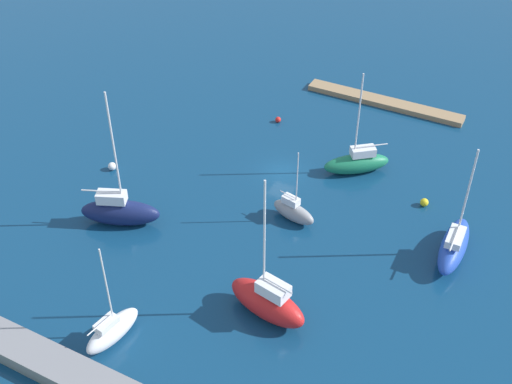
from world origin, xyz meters
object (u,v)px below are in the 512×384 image
Objects in this scene: sailboat_green_east_end at (357,162)px; mooring_buoy_yellow at (424,202)px; sailboat_red_mid_basin at (268,301)px; sailboat_navy_lone_north at (120,211)px; sailboat_blue_near_pier at (454,245)px; mooring_buoy_white at (112,166)px; mooring_buoy_red at (278,120)px; pier_dock at (384,102)px; sailboat_white_far_north at (112,330)px; sailboat_gray_far_south at (293,211)px.

sailboat_green_east_end is 8.38m from mooring_buoy_yellow.
sailboat_red_mid_basin is 0.95× the size of sailboat_navy_lone_north.
sailboat_navy_lone_north is (29.43, 10.12, 0.17)m from sailboat_blue_near_pier.
sailboat_red_mid_basin reaches higher than sailboat_blue_near_pier.
sailboat_navy_lone_north is 16.49× the size of mooring_buoy_white.
mooring_buoy_red is 0.82× the size of mooring_buoy_yellow.
pier_dock is at bearing 30.44° from sailboat_blue_near_pier.
mooring_buoy_red is (9.80, 9.71, 0.03)m from pier_dock.
mooring_buoy_yellow is (-7.46, -19.88, -1.19)m from sailboat_red_mid_basin.
sailboat_blue_near_pier is at bearing -4.02° from sailboat_navy_lone_north.
mooring_buoy_red is at bearing 12.51° from sailboat_white_far_north.
mooring_buoy_yellow is at bearing 125.63° from sailboat_green_east_end.
pier_dock is at bearing -75.46° from sailboat_red_mid_basin.
mooring_buoy_white is (21.36, 26.46, 0.12)m from pier_dock.
mooring_buoy_yellow is at bearing -23.39° from sailboat_white_far_north.
pier_dock is at bearing -135.29° from mooring_buoy_red.
sailboat_white_far_north reaches higher than mooring_buoy_white.
sailboat_white_far_north is at bearing 80.83° from pier_dock.
sailboat_gray_far_south is at bearing 96.24° from sailboat_blue_near_pier.
sailboat_green_east_end is 0.85× the size of sailboat_red_mid_basin.
sailboat_red_mid_basin is 16.48× the size of mooring_buoy_yellow.
sailboat_gray_far_south is 9.58× the size of mooring_buoy_yellow.
sailboat_blue_near_pier is 27.46m from mooring_buoy_red.
sailboat_blue_near_pier is 30.61m from sailboat_white_far_north.
mooring_buoy_red reaches higher than pier_dock.
sailboat_red_mid_basin is 21.27m from mooring_buoy_yellow.
sailboat_red_mid_basin reaches higher than sailboat_gray_far_south.
mooring_buoy_white is at bearing -12.98° from sailboat_red_mid_basin.
mooring_buoy_white is (6.14, -6.64, -1.09)m from sailboat_navy_lone_north.
sailboat_red_mid_basin is at bearing 138.61° from sailboat_blue_near_pier.
sailboat_blue_near_pier is 13.14× the size of mooring_buoy_white.
sailboat_gray_far_south is at bearing 120.68° from mooring_buoy_red.
sailboat_navy_lone_north is (17.69, -3.82, -0.09)m from sailboat_red_mid_basin.
sailboat_navy_lone_north is (14.46, 8.14, 0.49)m from sailboat_gray_far_south.
sailboat_green_east_end is 10.54m from sailboat_gray_far_south.
sailboat_white_far_north is 10.93× the size of mooring_buoy_white.
sailboat_green_east_end is at bearing -77.84° from sailboat_red_mid_basin.
sailboat_white_far_north is (7.23, 44.82, 0.76)m from pier_dock.
sailboat_white_far_north is 23.17m from mooring_buoy_white.
sailboat_red_mid_basin is (-0.56, 22.15, 0.39)m from sailboat_green_east_end.
sailboat_white_far_north is at bearing 34.49° from sailboat_green_east_end.
mooring_buoy_white is 1.05× the size of mooring_buoy_yellow.
sailboat_blue_near_pier is at bearing 125.69° from mooring_buoy_yellow.
mooring_buoy_white is at bearing 45.89° from sailboat_white_far_north.
sailboat_blue_near_pier is at bearing 107.66° from sailboat_green_east_end.
pier_dock is 1.35× the size of sailboat_navy_lone_north.
pier_dock is 28.40× the size of mooring_buoy_red.
sailboat_white_far_north is (6.48, 19.87, 0.04)m from sailboat_gray_far_south.
pier_dock is 13.80m from mooring_buoy_red.
mooring_buoy_white is at bearing 94.31° from sailboat_blue_near_pier.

